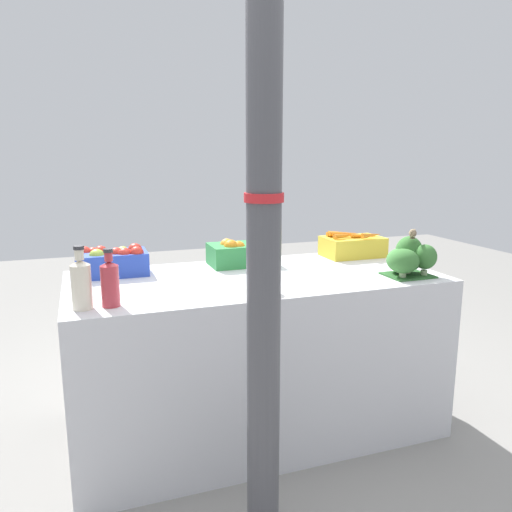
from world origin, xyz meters
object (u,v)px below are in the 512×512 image
support_pole (264,232)px  apple_crate (112,261)px  pickle_jar (258,277)px  sparrow_bird (413,233)px  broccoli_pile (408,258)px  orange_crate (243,252)px  juice_bottle_cloudy (81,283)px  carrot_crate (352,245)px  juice_bottle_ruby (110,282)px

support_pole → apple_crate: bearing=113.2°
pickle_jar → sparrow_bird: 0.80m
apple_crate → broccoli_pile: broccoli_pile is taller
orange_crate → pickle_jar: 0.52m
apple_crate → juice_bottle_cloudy: juice_bottle_cloudy is taller
orange_crate → carrot_crate: (0.68, 0.01, -0.00)m
carrot_crate → orange_crate: bearing=-179.5°
carrot_crate → sparrow_bird: 0.56m
carrot_crate → pickle_jar: carrot_crate is taller
broccoli_pile → juice_bottle_cloudy: size_ratio=1.03×
support_pole → juice_bottle_cloudy: (-0.58, 0.46, -0.24)m
apple_crate → juice_bottle_ruby: (-0.04, -0.54, 0.03)m
apple_crate → orange_crate: size_ratio=1.00×
broccoli_pile → juice_bottle_cloudy: (-1.52, -0.04, 0.02)m
juice_bottle_ruby → sparrow_bird: bearing=0.3°
juice_bottle_ruby → sparrow_bird: sparrow_bird is taller
broccoli_pile → pickle_jar: broccoli_pile is taller
support_pole → sparrow_bird: support_pole is taller
orange_crate → sparrow_bird: (0.69, -0.53, 0.15)m
pickle_jar → support_pole: bearing=-107.6°
carrot_crate → broccoli_pile: size_ratio=1.33×
apple_crate → juice_bottle_cloudy: 0.56m
orange_crate → juice_bottle_cloudy: bearing=-146.9°
apple_crate → sparrow_bird: 1.48m
carrot_crate → broccoli_pile: broccoli_pile is taller
juice_bottle_ruby → pickle_jar: (0.63, 0.03, -0.04)m
juice_bottle_cloudy → sparrow_bird: juice_bottle_cloudy is taller
pickle_jar → sparrow_bird: size_ratio=1.06×
support_pole → juice_bottle_ruby: size_ratio=9.98×
juice_bottle_cloudy → carrot_crate: bearing=20.0°
apple_crate → juice_bottle_cloudy: size_ratio=1.37×
juice_bottle_cloudy → juice_bottle_ruby: bearing=0.0°
support_pole → orange_crate: support_pole is taller
apple_crate → carrot_crate: (1.36, 0.00, -0.01)m
broccoli_pile → pickle_jar: (-0.79, -0.01, -0.03)m
broccoli_pile → sparrow_bird: bearing=-102.2°
support_pole → broccoli_pile: 1.10m
support_pole → pickle_jar: 0.59m
orange_crate → broccoli_pile: 0.86m
juice_bottle_ruby → broccoli_pile: bearing=1.7°
broccoli_pile → pickle_jar: size_ratio=2.18×
juice_bottle_ruby → pickle_jar: juice_bottle_ruby is taller
support_pole → juice_bottle_ruby: (-0.47, 0.46, -0.24)m
support_pole → juice_bottle_cloudy: 0.78m
apple_crate → carrot_crate: bearing=0.1°
apple_crate → broccoli_pile: size_ratio=1.33×
juice_bottle_cloudy → pickle_jar: bearing=2.2°
support_pole → carrot_crate: 1.40m
broccoli_pile → juice_bottle_cloudy: 1.52m
carrot_crate → juice_bottle_ruby: (-1.40, -0.55, 0.03)m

